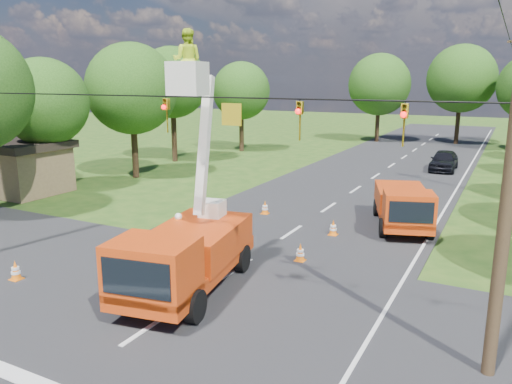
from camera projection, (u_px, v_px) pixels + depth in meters
The scene contains 22 objects.
ground at pixel (355, 190), 31.14m from camera, with size 140.00×140.00×0.00m, color #244A16.
road_main at pixel (355, 190), 31.14m from camera, with size 12.00×100.00×0.06m, color black.
road_cross at pixel (189, 302), 15.57m from camera, with size 56.00×10.00×0.07m, color black.
edge_line at pixel (450, 200), 28.63m from camera, with size 0.12×90.00×0.02m, color silver.
bucket_truck at pixel (186, 240), 15.93m from camera, with size 3.43×6.74×8.27m.
second_truck at pixel (403, 205), 22.99m from camera, with size 3.73×6.00×2.11m.
ground_worker at pixel (179, 245), 17.69m from camera, with size 0.75×0.49×2.06m, color #DD5D12.
distant_car at pixel (444, 160), 37.75m from camera, with size 1.82×4.53×1.54m, color black.
traffic_cone_2 at pixel (300, 253), 18.92m from camera, with size 0.38×0.38×0.71m.
traffic_cone_3 at pixel (333, 228), 22.07m from camera, with size 0.38×0.38×0.71m.
traffic_cone_4 at pixel (16, 271), 17.14m from camera, with size 0.38×0.38×0.71m.
traffic_cone_7 at pixel (406, 200), 27.18m from camera, with size 0.38×0.38×0.71m.
traffic_cone_8 at pixel (265, 208), 25.53m from camera, with size 0.38×0.38×0.71m.
pole_right_near at pixel (512, 160), 10.61m from camera, with size 1.80×0.30×10.00m.
signal_span at pixel (252, 114), 13.26m from camera, with size 18.00×0.29×1.07m.
shed at pixel (19, 166), 30.22m from camera, with size 5.50×4.50×3.15m.
tree_left_c at pixel (44, 102), 29.57m from camera, with size 5.20×5.20×8.06m.
tree_left_d at pixel (132, 89), 33.93m from camera, with size 6.20×6.20×9.24m.
tree_left_e at pixel (172, 83), 40.72m from camera, with size 5.80×5.80×9.41m.
tree_left_f at pixel (241, 91), 46.92m from camera, with size 5.40×5.40×8.40m.
tree_far_a at pixel (379, 85), 53.65m from camera, with size 6.60×6.60×9.50m.
tree_far_b at pixel (461, 79), 51.65m from camera, with size 7.00×7.00×10.32m.
Camera 1 is at (8.50, -9.83, 6.80)m, focal length 35.00 mm.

